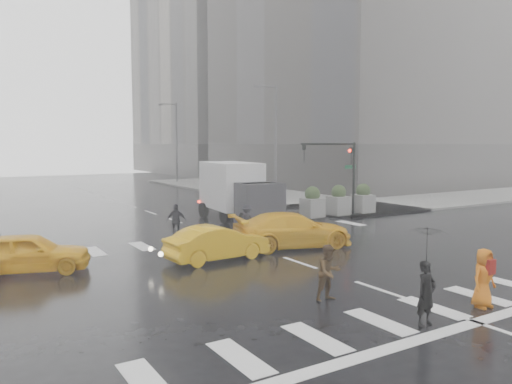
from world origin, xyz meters
TOP-DOWN VIEW (x-y plane):
  - ground at (0.00, 0.00)m, footprint 120.00×120.00m
  - sidewalk_ne at (19.50, 17.50)m, footprint 35.00×35.00m
  - building_ne at (29.00, 27.00)m, footprint 26.05×26.05m
  - building_ne_far at (29.00, 56.00)m, footprint 26.05×26.05m
  - road_markings at (0.00, 0.00)m, footprint 18.00×48.00m
  - traffic_signal_pole at (9.01, 8.01)m, footprint 4.45×0.42m
  - street_lamp_near at (10.87, 18.00)m, footprint 2.15×0.22m
  - street_lamp_far at (10.87, 38.00)m, footprint 2.15×0.22m
  - planter_west at (7.00, 8.20)m, footprint 1.10×1.10m
  - planter_mid at (9.00, 8.20)m, footprint 1.10×1.10m
  - planter_east at (11.00, 8.20)m, footprint 1.10×1.10m
  - pedestrian_black at (-1.23, -6.75)m, footprint 0.99×1.01m
  - pedestrian_brown at (-1.97, -4.01)m, footprint 0.78×0.61m
  - pedestrian_orange at (1.17, -6.67)m, footprint 0.79×0.52m
  - pedestrian_far_a at (-1.97, 7.02)m, footprint 1.09×0.92m
  - pedestrian_far_b at (1.20, 5.89)m, footprint 1.10×0.98m
  - taxi_front at (-8.75, 3.77)m, footprint 4.35×2.78m
  - taxi_mid at (-2.39, 2.00)m, footprint 4.09×1.67m
  - taxi_rear at (1.36, 2.36)m, footprint 4.92×3.03m
  - box_truck at (3.00, 9.89)m, footprint 2.35×6.28m

SIDE VIEW (x-z plane):
  - ground at x=0.00m, z-range 0.00..0.00m
  - road_markings at x=0.00m, z-range 0.00..0.01m
  - sidewalk_ne at x=19.50m, z-range 0.00..0.15m
  - taxi_mid at x=-2.39m, z-range 0.00..1.32m
  - taxi_front at x=-8.75m, z-range 0.00..1.38m
  - pedestrian_far_b at x=1.20m, z-range 0.00..1.49m
  - taxi_rear at x=1.36m, z-range 0.00..1.51m
  - pedestrian_brown at x=-1.97m, z-range 0.00..1.59m
  - pedestrian_far_a at x=-1.97m, z-range 0.00..1.60m
  - pedestrian_orange at x=1.17m, z-range 0.01..1.62m
  - planter_west at x=7.00m, z-range 0.08..1.88m
  - planter_mid at x=9.00m, z-range 0.08..1.88m
  - planter_east at x=11.00m, z-range 0.08..1.88m
  - pedestrian_black at x=-1.23m, z-range 0.42..2.85m
  - box_truck at x=3.00m, z-range 0.11..3.45m
  - traffic_signal_pole at x=9.01m, z-range 0.97..5.47m
  - street_lamp_near at x=10.87m, z-range 0.45..9.45m
  - street_lamp_far at x=10.87m, z-range 0.45..9.45m
  - building_ne_far at x=29.00m, z-range -1.73..34.27m
  - building_ne at x=29.00m, z-range -1.79..40.21m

